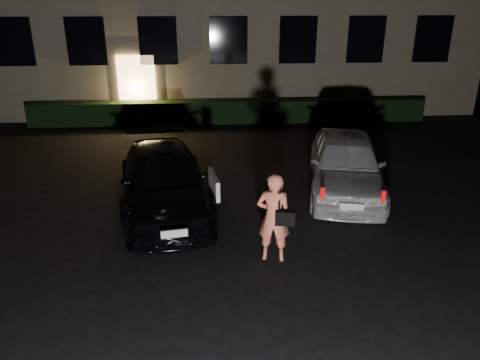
{
  "coord_description": "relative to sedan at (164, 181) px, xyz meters",
  "views": [
    {
      "loc": [
        -0.77,
        -7.06,
        4.75
      ],
      "look_at": [
        -0.17,
        2.0,
        1.05
      ],
      "focal_mm": 35.0,
      "sensor_mm": 36.0,
      "label": 1
    }
  ],
  "objects": [
    {
      "name": "hedge",
      "position": [
        1.86,
        7.52,
        -0.25
      ],
      "size": [
        15.0,
        0.7,
        0.85
      ],
      "primitive_type": "cube",
      "color": "black",
      "rests_on": "ground"
    },
    {
      "name": "sedan",
      "position": [
        0.0,
        0.0,
        0.0
      ],
      "size": [
        2.62,
        4.92,
        1.36
      ],
      "rotation": [
        0.0,
        0.0,
        0.16
      ],
      "color": "black",
      "rests_on": "ground"
    },
    {
      "name": "man",
      "position": [
        2.22,
        -2.41,
        0.2
      ],
      "size": [
        0.73,
        0.53,
        1.75
      ],
      "rotation": [
        0.0,
        0.0,
        2.95
      ],
      "color": "#F47458",
      "rests_on": "ground"
    },
    {
      "name": "hatch",
      "position": [
        4.44,
        0.67,
        0.06
      ],
      "size": [
        2.61,
        4.61,
        1.48
      ],
      "rotation": [
        0.0,
        0.0,
        -0.21
      ],
      "color": "silver",
      "rests_on": "ground"
    },
    {
      "name": "ground",
      "position": [
        1.86,
        -2.98,
        -0.68
      ],
      "size": [
        80.0,
        80.0,
        0.0
      ],
      "primitive_type": "plane",
      "color": "black",
      "rests_on": "ground"
    }
  ]
}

